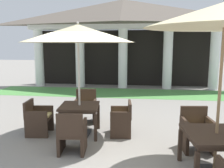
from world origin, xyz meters
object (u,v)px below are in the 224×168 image
at_px(patio_chair_near_foreground_north, 196,131).
at_px(patio_table_mid_left, 80,109).
at_px(patio_chair_mid_left_south, 72,134).
at_px(patio_chair_mid_left_north, 85,107).
at_px(patio_umbrella_mid_left, 78,34).
at_px(patio_chair_mid_left_east, 122,119).
at_px(patio_chair_mid_left_west, 38,118).
at_px(patio_table_near_foreground, 216,138).

distance_m(patio_chair_near_foreground_north, patio_table_mid_left, 2.76).
bearing_deg(patio_chair_mid_left_south, patio_chair_mid_left_north, 90.00).
relative_size(patio_umbrella_mid_left, patio_chair_mid_left_north, 2.98).
xyz_separation_m(patio_umbrella_mid_left, patio_chair_mid_left_south, (0.11, -1.05, -2.07)).
bearing_deg(patio_table_mid_left, patio_chair_mid_left_east, 5.86).
height_order(patio_table_mid_left, patio_chair_mid_left_south, patio_chair_mid_left_south).
bearing_deg(patio_chair_near_foreground_north, patio_chair_mid_left_south, 3.94).
bearing_deg(patio_chair_mid_left_west, patio_chair_mid_left_south, 44.94).
bearing_deg(patio_umbrella_mid_left, patio_table_near_foreground, -29.06).
xyz_separation_m(patio_chair_near_foreground_north, patio_chair_mid_left_east, (-1.65, 0.68, -0.01)).
xyz_separation_m(patio_umbrella_mid_left, patio_chair_mid_left_west, (-1.05, -0.11, -2.06)).
distance_m(patio_table_near_foreground, patio_chair_mid_left_west, 4.12).
bearing_deg(patio_umbrella_mid_left, patio_chair_mid_left_west, -174.14).
bearing_deg(patio_chair_mid_left_north, patio_chair_mid_left_south, 90.00).
height_order(patio_umbrella_mid_left, patio_chair_mid_left_east, patio_umbrella_mid_left).
distance_m(patio_chair_mid_left_south, patio_chair_mid_left_north, 2.11).
xyz_separation_m(patio_umbrella_mid_left, patio_chair_mid_left_east, (1.04, 0.11, -2.06)).
distance_m(patio_chair_mid_left_east, patio_chair_mid_left_west, 2.10).
bearing_deg(patio_chair_mid_left_west, patio_table_near_foreground, 63.49).
xyz_separation_m(patio_table_near_foreground, patio_chair_mid_left_south, (-2.69, 0.51, -0.24)).
xyz_separation_m(patio_chair_near_foreground_north, patio_umbrella_mid_left, (-2.69, 0.57, 2.05)).
bearing_deg(patio_chair_near_foreground_north, patio_table_near_foreground, 90.00).
xyz_separation_m(patio_table_mid_left, patio_chair_mid_left_east, (1.04, 0.11, -0.24)).
xyz_separation_m(patio_chair_near_foreground_north, patio_chair_mid_left_west, (-3.74, 0.46, -0.01)).
xyz_separation_m(patio_chair_mid_left_west, patio_chair_mid_left_north, (0.94, 1.16, 0.01)).
relative_size(patio_table_near_foreground, patio_chair_mid_left_west, 1.32).
relative_size(patio_chair_near_foreground_north, patio_chair_mid_left_east, 1.07).
bearing_deg(patio_chair_mid_left_east, patio_chair_mid_left_west, 90.00).
bearing_deg(patio_chair_mid_left_west, patio_chair_near_foreground_north, 77.05).
distance_m(patio_table_mid_left, patio_umbrella_mid_left, 1.82).
bearing_deg(patio_chair_mid_left_east, patio_chair_near_foreground_north, -118.25).
bearing_deg(patio_chair_mid_left_north, patio_chair_near_foreground_north, 144.03).
distance_m(patio_table_mid_left, patio_chair_mid_left_west, 1.08).
bearing_deg(patio_chair_near_foreground_north, patio_chair_mid_left_north, -36.60).
relative_size(patio_table_near_foreground, patio_chair_mid_left_south, 1.26).
xyz_separation_m(patio_chair_mid_left_east, patio_chair_mid_left_south, (-0.94, -1.15, -0.01)).
distance_m(patio_table_near_foreground, patio_chair_mid_left_south, 2.75).
xyz_separation_m(patio_chair_mid_left_south, patio_chair_mid_left_west, (-1.15, 0.94, 0.00)).
bearing_deg(patio_chair_mid_left_north, patio_table_mid_left, 90.00).
distance_m(patio_umbrella_mid_left, patio_chair_mid_left_west, 2.32).
height_order(patio_umbrella_mid_left, patio_chair_mid_left_west, patio_umbrella_mid_left).
bearing_deg(patio_table_near_foreground, patio_table_mid_left, 150.94).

